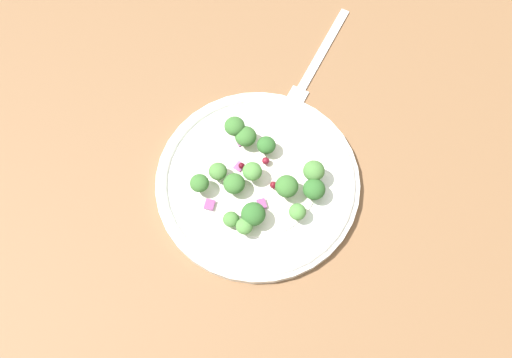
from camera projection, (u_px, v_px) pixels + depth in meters
The scene contains 28 objects.
ground_plane at pixel (278, 196), 71.63cm from camera, with size 180.00×180.00×2.00cm, color brown.
plate at pixel (256, 185), 70.25cm from camera, with size 25.70×25.70×1.70cm.
dressing_pool at pixel (256, 183), 69.84cm from camera, with size 14.90×14.90×0.20cm, color white.
broccoli_floret_0 at pixel (266, 145), 70.05cm from camera, with size 2.38×2.38×2.41cm.
broccoli_floret_1 at pixel (287, 185), 67.52cm from camera, with size 2.84×2.84×2.87cm.
broccoli_floret_2 at pixel (231, 219), 66.82cm from camera, with size 1.96×1.96×1.98cm.
broccoli_floret_3 at pixel (253, 170), 68.39cm from camera, with size 2.41×2.41×2.44cm.
broccoli_floret_4 at pixel (314, 171), 68.17cm from camera, with size 2.66×2.66×2.70cm.
broccoli_floret_5 at pixel (218, 171), 68.74cm from camera, with size 2.28×2.28×2.31cm.
broccoli_floret_6 at pixel (297, 212), 66.80cm from camera, with size 2.08×2.08×2.11cm.
broccoli_floret_7 at pixel (253, 214), 66.27cm from camera, with size 2.93×2.93×2.97cm.
broccoli_floret_8 at pixel (246, 137), 70.45cm from camera, with size 2.73×2.73×2.77cm.
broccoli_floret_9 at pixel (314, 189), 67.73cm from camera, with size 2.73×2.73×2.77cm.
broccoli_floret_10 at pixel (244, 226), 65.98cm from camera, with size 2.04×2.04×2.07cm.
broccoli_floret_11 at pixel (235, 126), 70.41cm from camera, with size 2.61×2.61×2.64cm.
broccoli_floret_12 at pixel (234, 184), 67.97cm from camera, with size 2.67×2.67×2.70cm.
broccoli_floret_13 at pixel (199, 183), 67.76cm from camera, with size 2.35×2.35×2.38cm.
cranberry_0 at pixel (242, 166), 69.93cm from camera, with size 0.79×0.79×0.79cm, color #4C0A14.
cranberry_1 at pixel (236, 185), 69.07cm from camera, with size 0.77×0.77×0.77cm, color maroon.
cranberry_2 at pixel (266, 148), 71.31cm from camera, with size 0.84×0.84×0.84cm, color #4C0A14.
cranberry_3 at pixel (266, 161), 70.07cm from camera, with size 0.93×0.93×0.93cm, color maroon.
cranberry_4 at pixel (273, 185), 68.95cm from camera, with size 0.91×0.91×0.91cm, color maroon.
cranberry_5 at pixel (217, 168), 70.21cm from camera, with size 0.95×0.95×0.95cm, color maroon.
onion_bit_0 at pixel (241, 143), 71.85cm from camera, with size 0.88×0.94×0.33cm, color #934C84.
onion_bit_1 at pixel (210, 205), 68.24cm from camera, with size 1.17×1.33×0.32cm, color #843D75.
onion_bit_2 at pixel (239, 167), 70.56cm from camera, with size 1.06×1.21×0.30cm, color #934C84.
onion_bit_3 at pixel (262, 204), 68.31cm from camera, with size 1.04×1.27×0.44cm, color #843D75.
fork at pixel (315, 64), 77.90cm from camera, with size 2.50×18.64×0.50cm.
Camera 1 is at (8.49, -24.30, 65.95)cm, focal length 39.27 mm.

